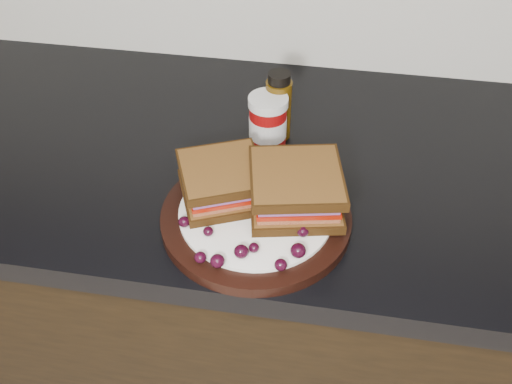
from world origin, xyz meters
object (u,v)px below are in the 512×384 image
sandwich_left (222,182)px  oil_bottle (278,105)px  condiment_jar (268,123)px  plate (256,217)px

sandwich_left → oil_bottle: bearing=50.5°
sandwich_left → condiment_jar: size_ratio=1.22×
sandwich_left → condiment_jar: bearing=51.5°
sandwich_left → oil_bottle: 0.20m
plate → oil_bottle: 0.22m
condiment_jar → oil_bottle: bearing=69.0°
plate → sandwich_left: 0.07m
plate → oil_bottle: size_ratio=2.27×
plate → oil_bottle: (0.00, 0.22, 0.05)m
condiment_jar → oil_bottle: oil_bottle is taller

